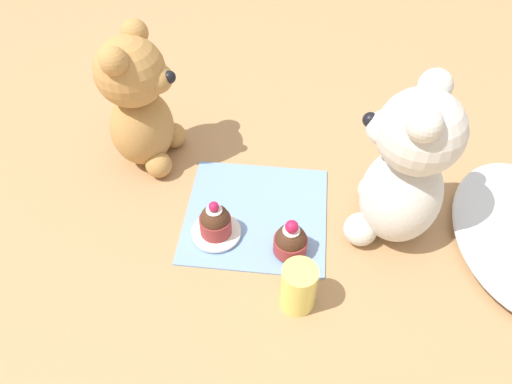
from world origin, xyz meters
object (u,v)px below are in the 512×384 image
object	(u,v)px
teddy_bear_tan	(139,103)
cupcake_near_cream_bear	(291,241)
juice_glass	(299,287)
teddy_bear_cream	(405,171)
cupcake_near_tan_bear	(215,221)
saucer_plate	(216,232)

from	to	relation	value
teddy_bear_tan	cupcake_near_cream_bear	world-z (taller)	teddy_bear_tan
teddy_bear_tan	juice_glass	distance (m)	0.39
teddy_bear_cream	cupcake_near_tan_bear	bearing A→B (deg)	-63.85
cupcake_near_tan_bear	juice_glass	bearing A→B (deg)	51.83
teddy_bear_tan	juice_glass	world-z (taller)	teddy_bear_tan
teddy_bear_tan	cupcake_near_cream_bear	distance (m)	0.33
saucer_plate	cupcake_near_tan_bear	world-z (taller)	cupcake_near_tan_bear
cupcake_near_cream_bear	saucer_plate	distance (m)	0.12
teddy_bear_tan	cupcake_near_tan_bear	bearing A→B (deg)	-131.56
teddy_bear_cream	cupcake_near_tan_bear	distance (m)	0.29
teddy_bear_tan	cupcake_near_tan_bear	xyz separation A→B (m)	(0.16, 0.15, -0.08)
teddy_bear_tan	teddy_bear_cream	bearing A→B (deg)	-99.24
teddy_bear_cream	teddy_bear_tan	size ratio (longest dim) A/B	1.09
teddy_bear_cream	juice_glass	xyz separation A→B (m)	(0.15, -0.14, -0.09)
cupcake_near_tan_bear	saucer_plate	bearing A→B (deg)	-90.00
teddy_bear_tan	cupcake_near_tan_bear	distance (m)	0.24
teddy_bear_tan	cupcake_near_cream_bear	bearing A→B (deg)	-118.38
teddy_bear_cream	saucer_plate	size ratio (longest dim) A/B	3.45
teddy_bear_cream	saucer_plate	bearing A→B (deg)	-63.85
teddy_bear_cream	juice_glass	bearing A→B (deg)	-26.08
teddy_bear_cream	saucer_plate	xyz separation A→B (m)	(0.05, -0.27, -0.12)
saucer_plate	teddy_bear_tan	bearing A→B (deg)	-137.96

